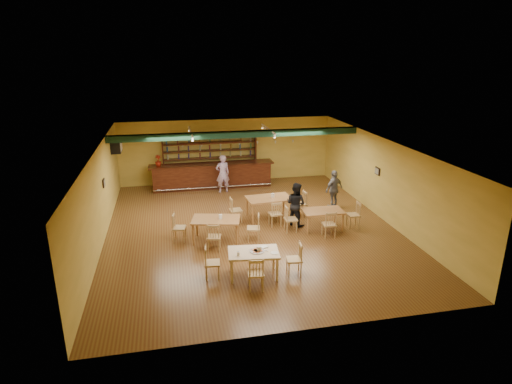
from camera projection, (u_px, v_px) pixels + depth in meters
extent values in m
plane|color=brown|center=(251.00, 228.00, 15.30)|extent=(12.00, 12.00, 0.00)
cube|color=black|center=(237.00, 134.00, 17.01)|extent=(10.00, 0.30, 0.25)
cube|color=white|center=(191.00, 132.00, 17.19)|extent=(0.05, 2.50, 0.05)
cube|color=white|center=(268.00, 129.00, 17.81)|extent=(0.05, 2.50, 0.05)
cube|color=white|center=(116.00, 145.00, 17.54)|extent=(0.34, 0.70, 0.48)
cube|color=black|center=(104.00, 183.00, 14.74)|extent=(0.04, 0.34, 0.28)
cube|color=black|center=(377.00, 171.00, 16.20)|extent=(0.04, 0.34, 0.28)
cube|color=black|center=(212.00, 175.00, 19.75)|extent=(5.66, 0.85, 1.13)
cube|color=black|center=(210.00, 160.00, 20.16)|extent=(4.38, 0.40, 2.28)
imported|color=maroon|center=(158.00, 161.00, 19.04)|extent=(0.36, 0.36, 0.50)
cube|color=#A5733A|center=(269.00, 208.00, 16.10)|extent=(1.71, 1.10, 0.82)
cube|color=#A5733A|center=(216.00, 230.00, 14.20)|extent=(1.73, 1.25, 0.78)
cube|color=#A5733A|center=(322.00, 220.00, 15.14)|extent=(1.43, 0.88, 0.70)
cube|color=#D4B58E|center=(254.00, 264.00, 11.96)|extent=(1.49, 1.05, 0.75)
cylinder|color=silver|center=(257.00, 251.00, 11.86)|extent=(0.49, 0.49, 0.01)
cylinder|color=#EAE5C6|center=(238.00, 254.00, 11.60)|extent=(0.08, 0.08, 0.11)
cube|color=white|center=(264.00, 247.00, 12.09)|extent=(0.24, 0.22, 0.03)
cube|color=silver|center=(262.00, 249.00, 11.93)|extent=(0.31, 0.27, 0.00)
cylinder|color=white|center=(274.00, 253.00, 11.76)|extent=(0.24, 0.24, 0.01)
imported|color=purple|center=(223.00, 174.00, 18.97)|extent=(0.67, 0.48, 1.70)
imported|color=black|center=(296.00, 204.00, 15.39)|extent=(0.95, 0.98, 1.59)
imported|color=slate|center=(334.00, 189.00, 17.10)|extent=(0.98, 0.73, 1.55)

